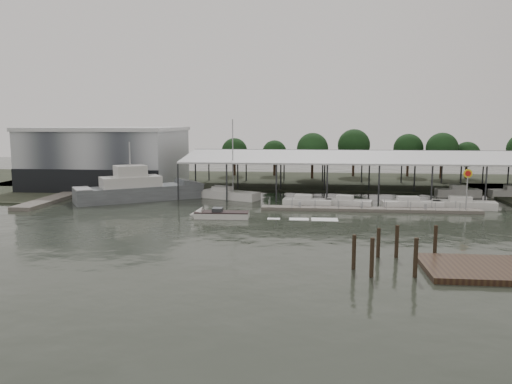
# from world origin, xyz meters

# --- Properties ---
(ground) EXTENTS (200.00, 200.00, 0.00)m
(ground) POSITION_xyz_m (0.00, 0.00, 0.00)
(ground) COLOR #262B23
(ground) RESTS_ON ground
(land_strip_far) EXTENTS (140.00, 30.00, 0.30)m
(land_strip_far) POSITION_xyz_m (0.00, 42.00, 0.10)
(land_strip_far) COLOR #393E2E
(land_strip_far) RESTS_ON ground
(land_strip_west) EXTENTS (20.00, 40.00, 0.30)m
(land_strip_west) POSITION_xyz_m (-40.00, 30.00, 0.10)
(land_strip_west) COLOR #393E2E
(land_strip_west) RESTS_ON ground
(storage_warehouse) EXTENTS (24.50, 20.50, 10.50)m
(storage_warehouse) POSITION_xyz_m (-28.00, 29.94, 5.29)
(storage_warehouse) COLOR #AEB4B9
(storage_warehouse) RESTS_ON ground
(covered_boat_shed) EXTENTS (58.24, 24.00, 6.96)m
(covered_boat_shed) POSITION_xyz_m (17.00, 28.00, 6.13)
(covered_boat_shed) COLOR silver
(covered_boat_shed) RESTS_ON ground
(trawler_dock) EXTENTS (3.00, 18.00, 0.50)m
(trawler_dock) POSITION_xyz_m (-30.00, 14.00, 0.25)
(trawler_dock) COLOR slate
(trawler_dock) RESTS_ON ground
(floating_dock) EXTENTS (28.00, 2.00, 1.40)m
(floating_dock) POSITION_xyz_m (15.00, 10.00, 0.20)
(floating_dock) COLOR slate
(floating_dock) RESTS_ON ground
(shell_fuel_sign) EXTENTS (1.10, 0.18, 5.55)m
(shell_fuel_sign) POSITION_xyz_m (27.00, 9.99, 3.93)
(shell_fuel_sign) COLOR #989A9D
(shell_fuel_sign) RESTS_ON ground
(grey_trawler) EXTENTS (17.87, 13.97, 8.84)m
(grey_trawler) POSITION_xyz_m (-17.61, 15.54, 1.58)
(grey_trawler) COLOR slate
(grey_trawler) RESTS_ON ground
(white_sailboat) EXTENTS (9.20, 5.96, 12.01)m
(white_sailboat) POSITION_xyz_m (-4.61, 18.28, 0.65)
(white_sailboat) COLOR white
(white_sailboat) RESTS_ON ground
(speedboat_underway) EXTENTS (18.13, 2.71, 2.00)m
(speedboat_underway) POSITION_xyz_m (-3.76, 3.16, 0.39)
(speedboat_underway) COLOR white
(speedboat_underway) RESTS_ON ground
(moored_cruiser_0) EXTENTS (6.68, 2.87, 1.70)m
(moored_cruiser_0) POSITION_xyz_m (6.90, 12.50, 0.61)
(moored_cruiser_0) COLOR white
(moored_cruiser_0) RESTS_ON ground
(moored_cruiser_1) EXTENTS (6.54, 3.71, 1.70)m
(moored_cruiser_1) POSITION_xyz_m (12.46, 12.57, 0.61)
(moored_cruiser_1) COLOR white
(moored_cruiser_1) RESTS_ON ground
(moored_cruiser_2) EXTENTS (7.93, 2.60, 1.70)m
(moored_cruiser_2) POSITION_xyz_m (20.70, 12.29, 0.61)
(moored_cruiser_2) COLOR white
(moored_cruiser_2) RESTS_ON ground
(moored_cruiser_3) EXTENTS (8.19, 3.23, 1.70)m
(moored_cruiser_3) POSITION_xyz_m (27.57, 12.95, 0.61)
(moored_cruiser_3) COLOR white
(moored_cruiser_3) RESTS_ON ground
(mooring_pilings) EXTENTS (7.68, 7.20, 3.58)m
(mooring_pilings) POSITION_xyz_m (13.83, -14.95, 1.09)
(mooring_pilings) COLOR #35281A
(mooring_pilings) RESTS_ON ground
(horizon_tree_line) EXTENTS (70.08, 11.95, 9.98)m
(horizon_tree_line) POSITION_xyz_m (24.36, 48.57, 5.91)
(horizon_tree_line) COLOR #301F15
(horizon_tree_line) RESTS_ON ground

